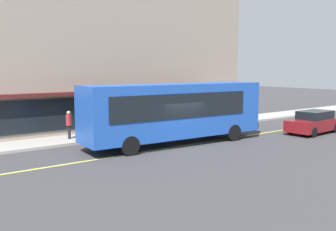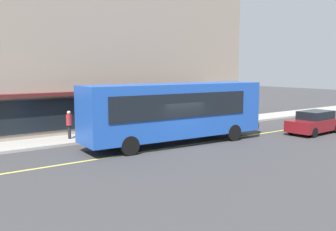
# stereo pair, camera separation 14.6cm
# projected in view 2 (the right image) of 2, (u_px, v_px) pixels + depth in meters

# --- Properties ---
(ground) EXTENTS (120.00, 120.00, 0.00)m
(ground) POSITION_uv_depth(u_px,v_px,m) (178.00, 147.00, 21.09)
(ground) COLOR #38383A
(sidewalk) EXTENTS (80.00, 2.63, 0.15)m
(sidewalk) POSITION_uv_depth(u_px,v_px,m) (131.00, 133.00, 25.21)
(sidewalk) COLOR #9E9B93
(sidewalk) RESTS_ON ground
(lane_centre_stripe) EXTENTS (36.00, 0.16, 0.01)m
(lane_centre_stripe) POSITION_uv_depth(u_px,v_px,m) (178.00, 147.00, 21.09)
(lane_centre_stripe) COLOR #D8D14C
(lane_centre_stripe) RESTS_ON ground
(storefront_building) EXTENTS (27.46, 9.11, 12.58)m
(storefront_building) POSITION_uv_depth(u_px,v_px,m) (67.00, 42.00, 27.64)
(storefront_building) COLOR gray
(storefront_building) RESTS_ON ground
(bus) EXTENTS (11.25, 3.13, 3.50)m
(bus) POSITION_uv_depth(u_px,v_px,m) (175.00, 110.00, 21.59)
(bus) COLOR #1E4CAD
(bus) RESTS_ON ground
(traffic_light) EXTENTS (0.30, 0.52, 3.20)m
(traffic_light) POSITION_uv_depth(u_px,v_px,m) (185.00, 94.00, 26.58)
(traffic_light) COLOR #2D2D33
(traffic_light) RESTS_ON sidewalk
(car_maroon) EXTENTS (4.38, 2.03, 1.52)m
(car_maroon) POSITION_uv_depth(u_px,v_px,m) (314.00, 122.00, 25.27)
(car_maroon) COLOR maroon
(car_maroon) RESTS_ON ground
(pedestrian_mid_block) EXTENTS (0.34, 0.34, 1.56)m
(pedestrian_mid_block) POSITION_uv_depth(u_px,v_px,m) (252.00, 108.00, 30.90)
(pedestrian_mid_block) COLOR black
(pedestrian_mid_block) RESTS_ON sidewalk
(pedestrian_waiting) EXTENTS (0.34, 0.34, 1.70)m
(pedestrian_waiting) POSITION_uv_depth(u_px,v_px,m) (69.00, 122.00, 22.51)
(pedestrian_waiting) COLOR black
(pedestrian_waiting) RESTS_ON sidewalk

